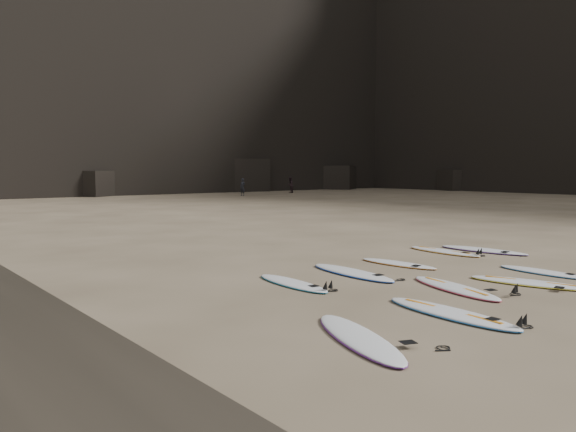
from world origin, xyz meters
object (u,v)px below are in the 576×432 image
object	(u,v)px
surfboard_4	(543,272)
surfboard_7	(398,263)
surfboard_9	(483,250)
surfboard_2	(455,287)
surfboard_3	(531,283)
person_a	(243,187)
surfboard_0	(359,337)
surfboard_1	(450,312)
surfboard_8	(444,251)
surfboard_6	(352,272)
person_b	(290,185)
surfboard_5	(292,283)

from	to	relation	value
surfboard_4	surfboard_7	world-z (taller)	surfboard_7
surfboard_9	surfboard_2	bearing A→B (deg)	-159.13
surfboard_3	person_a	distance (m)	41.12
surfboard_0	surfboard_1	xyz separation A→B (m)	(2.25, -0.00, 0.00)
surfboard_0	surfboard_9	xyz separation A→B (m)	(9.38, 3.84, 0.00)
surfboard_8	surfboard_6	bearing A→B (deg)	-168.27
surfboard_2	surfboard_8	xyz separation A→B (m)	(4.18, 3.27, -0.00)
surfboard_0	person_b	size ratio (longest dim) A/B	1.57
surfboard_3	person_a	size ratio (longest dim) A/B	1.61
surfboard_5	surfboard_7	xyz separation A→B (m)	(3.75, 0.22, -0.00)
surfboard_5	person_b	bearing A→B (deg)	54.70
surfboard_0	surfboard_3	distance (m)	5.80
surfboard_4	surfboard_6	xyz separation A→B (m)	(-3.65, 2.82, 0.01)
surfboard_1	surfboard_8	bearing A→B (deg)	40.16
surfboard_0	surfboard_9	size ratio (longest dim) A/B	0.96
surfboard_6	person_a	size ratio (longest dim) A/B	1.70
surfboard_4	surfboard_8	xyz separation A→B (m)	(0.97, 3.53, 0.00)
surfboard_3	surfboard_9	xyz separation A→B (m)	(3.60, 3.41, 0.00)
surfboard_0	surfboard_3	world-z (taller)	same
surfboard_1	surfboard_7	xyz separation A→B (m)	(3.25, 3.90, -0.01)
surfboard_2	person_a	xyz separation A→B (m)	(19.39, 36.37, 0.77)
surfboard_1	surfboard_7	bearing A→B (deg)	53.79
person_b	surfboard_5	bearing A→B (deg)	25.70
surfboard_8	surfboard_0	bearing A→B (deg)	-148.73
surfboard_2	surfboard_6	world-z (taller)	surfboard_6
person_b	surfboard_8	bearing A→B (deg)	31.98
surfboard_2	surfboard_3	world-z (taller)	same
surfboard_5	surfboard_8	bearing A→B (deg)	10.40
surfboard_1	surfboard_3	bearing A→B (deg)	10.49
surfboard_9	surfboard_0	bearing A→B (deg)	-163.53
surfboard_5	surfboard_0	bearing A→B (deg)	-111.68
surfboard_1	person_b	size ratio (longest dim) A/B	1.62
surfboard_9	person_a	xyz separation A→B (m)	(14.08, 33.71, 0.77)
surfboard_0	person_a	size ratio (longest dim) A/B	1.62
surfboard_4	surfboard_5	bearing A→B (deg)	156.13
surfboard_1	person_a	world-z (taller)	person_a
surfboard_1	person_b	bearing A→B (deg)	57.80
surfboard_1	surfboard_5	bearing A→B (deg)	101.39
surfboard_6	surfboard_3	bearing A→B (deg)	-52.09
person_a	surfboard_0	bearing A→B (deg)	-44.42
surfboard_7	surfboard_8	world-z (taller)	surfboard_8
surfboard_5	surfboard_8	world-z (taller)	surfboard_8
surfboard_4	person_a	bearing A→B (deg)	68.82
surfboard_7	person_b	distance (m)	43.80
surfboard_9	surfboard_5	bearing A→B (deg)	175.41
surfboard_3	surfboard_8	xyz separation A→B (m)	(2.46, 4.02, -0.00)
surfboard_8	person_b	size ratio (longest dim) A/B	1.51
surfboard_6	surfboard_5	bearing A→B (deg)	-173.59
surfboard_9	person_a	size ratio (longest dim) A/B	1.69
surfboard_2	person_b	size ratio (longest dim) A/B	1.55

